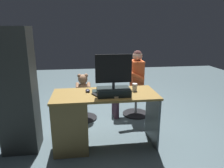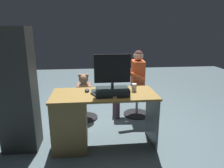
{
  "view_description": "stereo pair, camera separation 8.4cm",
  "coord_description": "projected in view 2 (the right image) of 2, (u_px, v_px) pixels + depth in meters",
  "views": [
    {
      "loc": [
        0.25,
        2.99,
        1.57
      ],
      "look_at": [
        -0.15,
        0.02,
        0.74
      ],
      "focal_mm": 33.01,
      "sensor_mm": 36.0,
      "label": 1
    },
    {
      "loc": [
        0.17,
        3.0,
        1.57
      ],
      "look_at": [
        -0.15,
        0.02,
        0.74
      ],
      "focal_mm": 33.01,
      "sensor_mm": 36.0,
      "label": 2
    }
  ],
  "objects": [
    {
      "name": "ground_plane",
      "position": [
        103.0,
        128.0,
        3.31
      ],
      "size": [
        10.0,
        10.0,
        0.0
      ],
      "primitive_type": "plane",
      "color": "#42555B"
    },
    {
      "name": "office_chair_teddy",
      "position": [
        85.0,
        104.0,
        3.61
      ],
      "size": [
        0.45,
        0.45,
        0.45
      ],
      "color": "black",
      "rests_on": "ground_plane"
    },
    {
      "name": "tv_remote",
      "position": [
        95.0,
        95.0,
        2.6
      ],
      "size": [
        0.11,
        0.15,
        0.02
      ],
      "primitive_type": "cube",
      "rotation": [
        0.0,
        0.0,
        0.45
      ],
      "color": "black",
      "rests_on": "desk"
    },
    {
      "name": "equipment_rack",
      "position": [
        17.0,
        91.0,
        2.6
      ],
      "size": [
        0.44,
        0.36,
        1.59
      ],
      "primitive_type": "cube",
      "color": "#2A2C29",
      "rests_on": "ground_plane"
    },
    {
      "name": "teddy_bear",
      "position": [
        84.0,
        85.0,
        3.53
      ],
      "size": [
        0.25,
        0.26,
        0.37
      ],
      "color": "#966D50",
      "rests_on": "office_chair_teddy"
    },
    {
      "name": "monitor",
      "position": [
        112.0,
        85.0,
        2.58
      ],
      "size": [
        0.45,
        0.26,
        0.52
      ],
      "color": "black",
      "rests_on": "desk"
    },
    {
      "name": "person",
      "position": [
        133.0,
        79.0,
        3.64
      ],
      "size": [
        0.55,
        0.5,
        1.19
      ],
      "color": "#DB582A",
      "rests_on": "ground_plane"
    },
    {
      "name": "keyboard",
      "position": [
        107.0,
        91.0,
        2.76
      ],
      "size": [
        0.42,
        0.14,
        0.02
      ],
      "primitive_type": "cube",
      "color": "black",
      "rests_on": "desk"
    },
    {
      "name": "computer_mouse",
      "position": [
        87.0,
        90.0,
        2.76
      ],
      "size": [
        0.06,
        0.1,
        0.04
      ],
      "primitive_type": "ellipsoid",
      "color": "#202131",
      "rests_on": "desk"
    },
    {
      "name": "desk",
      "position": [
        78.0,
        118.0,
        2.75
      ],
      "size": [
        1.36,
        0.61,
        0.74
      ],
      "color": "brown",
      "rests_on": "ground_plane"
    },
    {
      "name": "notebook_binder",
      "position": [
        108.0,
        94.0,
        2.63
      ],
      "size": [
        0.25,
        0.32,
        0.02
      ],
      "primitive_type": "cube",
      "rotation": [
        0.0,
        0.0,
        -0.11
      ],
      "color": "beige",
      "rests_on": "desk"
    },
    {
      "name": "cup",
      "position": [
        134.0,
        88.0,
        2.76
      ],
      "size": [
        0.07,
        0.07,
        0.11
      ],
      "primitive_type": "cylinder",
      "color": "white",
      "rests_on": "desk"
    },
    {
      "name": "visitor_chair",
      "position": [
        137.0,
        102.0,
        3.77
      ],
      "size": [
        0.48,
        0.48,
        0.45
      ],
      "color": "black",
      "rests_on": "ground_plane"
    }
  ]
}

